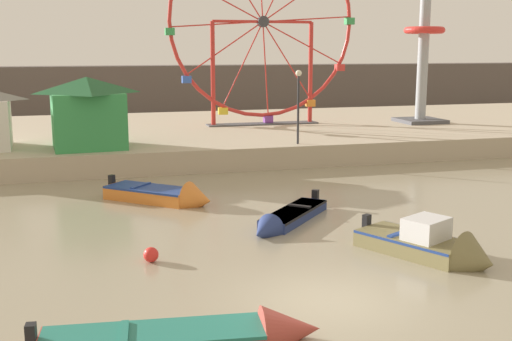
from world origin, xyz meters
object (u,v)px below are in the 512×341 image
motorboat_navy_blue (284,220)px  ferris_wheel_red_frame (263,25)px  drop_tower_steel_tower (425,25)px  mooring_buoy_orange (151,255)px  carnival_booth_green_kiosk (88,111)px  motorboat_olive_wood (436,247)px  promenade_lamp_near (298,96)px  motorboat_faded_red (206,336)px  motorboat_orange_hull (167,195)px

motorboat_navy_blue → ferris_wheel_red_frame: bearing=-151.3°
drop_tower_steel_tower → mooring_buoy_orange: bearing=-134.7°
mooring_buoy_orange → drop_tower_steel_tower: bearing=45.3°
carnival_booth_green_kiosk → mooring_buoy_orange: size_ratio=9.13×
motorboat_olive_wood → promenade_lamp_near: 15.66m
motorboat_faded_red → mooring_buoy_orange: bearing=101.4°
motorboat_faded_red → promenade_lamp_near: bearing=71.8°
motorboat_orange_hull → motorboat_olive_wood: size_ratio=0.99×
mooring_buoy_orange → carnival_booth_green_kiosk: bearing=95.3°
motorboat_olive_wood → motorboat_navy_blue: (-3.19, 4.59, -0.15)m
promenade_lamp_near → mooring_buoy_orange: promenade_lamp_near is taller
motorboat_orange_hull → ferris_wheel_red_frame: bearing=103.1°
motorboat_faded_red → ferris_wheel_red_frame: size_ratio=0.48×
ferris_wheel_red_frame → carnival_booth_green_kiosk: size_ratio=3.13×
motorboat_olive_wood → ferris_wheel_red_frame: bearing=148.7°
promenade_lamp_near → mooring_buoy_orange: (-9.09, -13.36, -3.43)m
carnival_booth_green_kiosk → promenade_lamp_near: size_ratio=1.06×
motorboat_faded_red → carnival_booth_green_kiosk: size_ratio=1.50×
motorboat_navy_blue → carnival_booth_green_kiosk: carnival_booth_green_kiosk is taller
motorboat_navy_blue → promenade_lamp_near: (4.19, 10.69, 3.45)m
motorboat_olive_wood → ferris_wheel_red_frame: 25.07m
mooring_buoy_orange → motorboat_olive_wood: bearing=-13.3°
motorboat_navy_blue → ferris_wheel_red_frame: 21.27m
ferris_wheel_red_frame → carnival_booth_green_kiosk: (-11.07, -7.18, -4.49)m
drop_tower_steel_tower → mooring_buoy_orange: drop_tower_steel_tower is taller
ferris_wheel_red_frame → mooring_buoy_orange: (-9.68, -22.07, -7.26)m
drop_tower_steel_tower → motorboat_navy_blue: bearing=-130.8°
ferris_wheel_red_frame → mooring_buoy_orange: ferris_wheel_red_frame is taller
motorboat_navy_blue → carnival_booth_green_kiosk: size_ratio=1.07×
motorboat_olive_wood → drop_tower_steel_tower: drop_tower_steel_tower is taller
motorboat_orange_hull → ferris_wheel_red_frame: 18.57m
motorboat_orange_hull → mooring_buoy_orange: bearing=-59.4°
motorboat_orange_hull → motorboat_navy_blue: 5.61m
motorboat_orange_hull → drop_tower_steel_tower: bearing=77.3°
motorboat_faded_red → promenade_lamp_near: size_ratio=1.59×
motorboat_faded_red → promenade_lamp_near: (8.57, 18.97, 3.43)m
drop_tower_steel_tower → carnival_booth_green_kiosk: bearing=-165.8°
motorboat_navy_blue → promenade_lamp_near: 11.99m
motorboat_navy_blue → mooring_buoy_orange: motorboat_navy_blue is taller
motorboat_faded_red → ferris_wheel_red_frame: 30.05m
motorboat_faded_red → mooring_buoy_orange: (-0.51, 5.61, 0.00)m
ferris_wheel_red_frame → promenade_lamp_near: 9.53m
promenade_lamp_near → motorboat_orange_hull: bearing=-140.7°
motorboat_navy_blue → mooring_buoy_orange: bearing=-18.8°
promenade_lamp_near → motorboat_navy_blue: bearing=-111.4°
motorboat_faded_red → promenade_lamp_near: 21.10m
motorboat_olive_wood → carnival_booth_green_kiosk: 19.47m
promenade_lamp_near → motorboat_faded_red: bearing=-114.3°
carnival_booth_green_kiosk → promenade_lamp_near: promenade_lamp_near is taller
motorboat_orange_hull → promenade_lamp_near: size_ratio=1.16×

